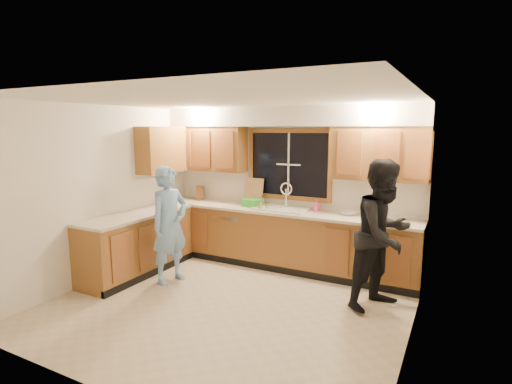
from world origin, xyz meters
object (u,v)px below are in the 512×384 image
woman (384,235)px  soap_bottle (317,205)px  man (170,225)px  sink (281,213)px  bowl (349,213)px  knife_block (200,193)px  dish_crate (253,203)px  stove (108,254)px  dishwasher (234,235)px

woman → soap_bottle: bearing=79.7°
man → woman: 2.87m
sink → bowl: 1.05m
soap_bottle → knife_block: bearing=-179.5°
woman → dish_crate: bearing=99.1°
stove → bowl: size_ratio=4.09×
sink → woman: woman is taller
man → stove: bearing=138.8°
stove → woman: woman is taller
stove → soap_bottle: soap_bottle is taller
soap_bottle → bowl: soap_bottle is taller
man → dishwasher: bearing=-1.5°
bowl → soap_bottle: bearing=169.9°
dishwasher → soap_bottle: (1.38, 0.18, 0.60)m
sink → dishwasher: size_ratio=1.05×
sink → woman: size_ratio=0.47×
sink → knife_block: size_ratio=3.70×
dish_crate → soap_bottle: (1.04, 0.16, 0.02)m
man → woman: (2.82, 0.54, 0.08)m
dishwasher → bowl: bearing=2.7°
soap_bottle → bowl: 0.52m
woman → soap_bottle: woman is taller
man → knife_block: 1.55m
sink → dishwasher: sink is taller
man → dish_crate: size_ratio=6.09×
bowl → dishwasher: bearing=-177.3°
dishwasher → man: 1.39m
woman → dish_crate: 2.33m
knife_block → bowl: 2.69m
dish_crate → soap_bottle: bearing=8.5°
stove → woman: (3.49, 1.06, 0.46)m
dish_crate → bowl: (1.55, 0.06, -0.04)m
dishwasher → soap_bottle: size_ratio=4.64×
man → bowl: size_ratio=7.53×
sink → woman: bearing=-24.3°
woman → soap_bottle: (-1.16, 0.93, 0.10)m
knife_block → dishwasher: bearing=-44.5°
dishwasher → bowl: 1.97m
stove → dish_crate: size_ratio=3.31×
sink → dish_crate: bearing=178.8°
woman → knife_block: 3.46m
knife_block → dish_crate: 1.14m
soap_bottle → woman: bearing=-38.8°
man → soap_bottle: size_ratio=9.37×
sink → man: (-1.13, -1.31, -0.04)m
knife_block → soap_bottle: 2.18m
dishwasher → dish_crate: dish_crate is taller
sink → bowl: bearing=4.1°
dishwasher → man: man is taller
dishwasher → stove: bearing=-117.7°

